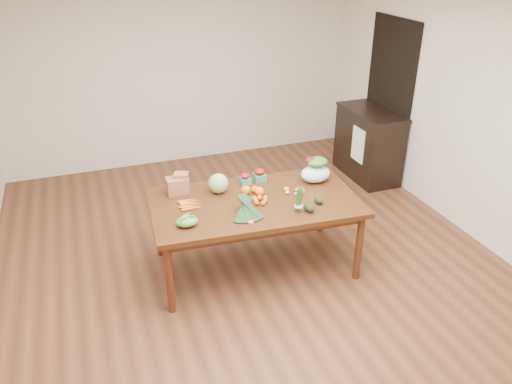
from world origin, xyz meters
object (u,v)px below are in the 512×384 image
object	(u,v)px
dining_table	(255,234)
mandarin_cluster	(260,199)
cabbage	(218,183)
asparagus_bundle	(299,200)
salad_bag	(316,171)
paper_bag	(177,184)
kale_bunch	(248,210)
cabinet	(368,144)

from	to	relation	value
dining_table	mandarin_cluster	xyz separation A→B (m)	(0.03, -0.05, 0.41)
cabbage	asparagus_bundle	distance (m)	0.85
salad_bag	paper_bag	bearing A→B (deg)	170.70
dining_table	salad_bag	size ratio (longest dim) A/B	6.36
paper_bag	kale_bunch	distance (m)	0.85
cabbage	salad_bag	size ratio (longest dim) A/B	0.63
paper_bag	asparagus_bundle	distance (m)	1.21
cabinet	paper_bag	xyz separation A→B (m)	(-2.84, -1.09, 0.38)
cabbage	kale_bunch	bearing A→B (deg)	-79.28
cabinet	kale_bunch	bearing A→B (deg)	-142.77
kale_bunch	cabbage	bearing A→B (deg)	104.84
cabinet	mandarin_cluster	size ratio (longest dim) A/B	5.67
cabinet	kale_bunch	xyz separation A→B (m)	(-2.35, -1.78, 0.36)
dining_table	asparagus_bundle	distance (m)	0.68
paper_bag	salad_bag	distance (m)	1.39
dining_table	salad_bag	world-z (taller)	salad_bag
paper_bag	cabinet	bearing A→B (deg)	21.06
cabinet	asparagus_bundle	size ratio (longest dim) A/B	4.08
salad_bag	asparagus_bundle	bearing A→B (deg)	-128.94
dining_table	asparagus_bundle	bearing A→B (deg)	-45.40
dining_table	mandarin_cluster	bearing A→B (deg)	-56.19
paper_bag	cabbage	bearing A→B (deg)	-18.46
dining_table	cabbage	distance (m)	0.61
cabbage	salad_bag	xyz separation A→B (m)	(1.00, -0.10, 0.02)
salad_bag	cabbage	bearing A→B (deg)	174.35
dining_table	cabinet	distance (m)	2.64
paper_bag	salad_bag	bearing A→B (deg)	-9.30
cabinet	cabbage	distance (m)	2.77
cabbage	cabinet	bearing A→B (deg)	26.39
dining_table	kale_bunch	world-z (taller)	kale_bunch
paper_bag	cabbage	distance (m)	0.40
dining_table	cabinet	world-z (taller)	cabinet
dining_table	salad_bag	distance (m)	0.89
dining_table	asparagus_bundle	size ratio (longest dim) A/B	7.82
paper_bag	cabbage	size ratio (longest dim) A/B	1.40
asparagus_bundle	salad_bag	size ratio (longest dim) A/B	0.81
cabinet	salad_bag	world-z (taller)	salad_bag
paper_bag	mandarin_cluster	xyz separation A→B (m)	(0.68, -0.45, -0.06)
kale_bunch	salad_bag	size ratio (longest dim) A/B	1.30
dining_table	kale_bunch	size ratio (longest dim) A/B	4.89
cabinet	salad_bag	size ratio (longest dim) A/B	3.31
mandarin_cluster	kale_bunch	bearing A→B (deg)	-129.72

